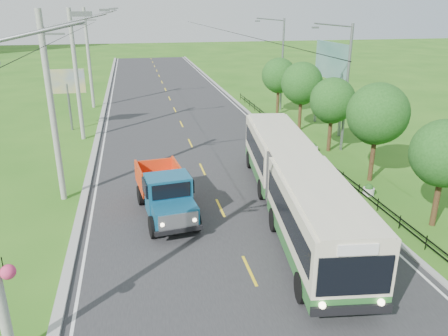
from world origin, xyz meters
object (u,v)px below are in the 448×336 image
object	(u,v)px
tree_fifth	(302,85)
planter_near	(369,190)
planter_far	(279,122)
bus	(294,179)
pole_near	(52,109)
tree_fourth	(332,103)
dump_truck	(165,190)
tree_second	(443,156)
planter_mid	(313,148)
tree_back	(279,77)
tree_third	(377,117)
streetlight_mid	(345,84)
pole_far	(89,58)
billboard_left	(67,85)
streetlight_far	(281,61)
billboard_right	(331,66)
pole_mid	(77,75)

from	to	relation	value
tree_fifth	planter_near	size ratio (longest dim) A/B	8.66
planter_far	bus	size ratio (longest dim) A/B	0.04
pole_near	planter_near	distance (m)	17.79
tree_fourth	planter_far	world-z (taller)	tree_fourth
dump_truck	tree_second	bearing A→B (deg)	-22.47
planter_mid	planter_far	distance (m)	8.00
tree_fourth	tree_back	distance (m)	12.00
tree_third	tree_back	bearing A→B (deg)	90.00
tree_fifth	streetlight_mid	distance (m)	6.28
tree_back	streetlight_mid	distance (m)	12.23
dump_truck	tree_third	bearing A→B (deg)	3.99
pole_far	planter_mid	bearing A→B (deg)	-48.41
tree_third	planter_far	distance (m)	14.40
tree_fifth	billboard_left	bearing A→B (deg)	168.72
tree_second	planter_far	distance (m)	20.16
pole_far	tree_fifth	distance (m)	22.25
planter_mid	billboard_left	xyz separation A→B (m)	(-18.10, 10.00, 3.58)
streetlight_mid	streetlight_far	xyz separation A→B (m)	(0.00, 14.00, 0.00)
tree_fourth	planter_far	distance (m)	8.62
pole_near	tree_fourth	world-z (taller)	pole_near
planter_far	pole_near	bearing A→B (deg)	-142.37
tree_back	planter_near	world-z (taller)	tree_back
tree_second	planter_far	xyz separation A→B (m)	(-1.26, 19.86, -3.23)
streetlight_mid	billboard_right	bearing A→B (deg)	74.56
billboard_right	tree_third	bearing A→B (deg)	-101.64
pole_far	streetlight_mid	world-z (taller)	pole_far
pole_near	tree_second	bearing A→B (deg)	-20.74
pole_far	tree_third	world-z (taller)	pole_far
bus	planter_mid	bearing A→B (deg)	69.06
pole_far	streetlight_mid	size ratio (longest dim) A/B	1.10
tree_fourth	billboard_right	bearing A→B (deg)	67.36
pole_mid	planter_mid	xyz separation A→B (m)	(16.86, -7.00, -4.81)
tree_third	bus	world-z (taller)	tree_third
tree_fourth	bus	distance (m)	11.73
streetlight_far	planter_far	distance (m)	7.84
planter_far	billboard_right	bearing A→B (deg)	-28.39
tree_fourth	billboard_right	size ratio (longest dim) A/B	0.74
planter_near	billboard_left	distance (m)	25.78
tree_fifth	bus	xyz separation A→B (m)	(-6.40, -15.69, -1.89)
billboard_right	bus	bearing A→B (deg)	-119.63
planter_far	tree_back	bearing A→B (deg)	73.12
tree_third	billboard_right	bearing A→B (deg)	78.36
billboard_left	streetlight_far	bearing A→B (deg)	11.23
tree_back	planter_far	size ratio (longest dim) A/B	8.21
pole_mid	tree_back	distance (m)	18.89
pole_mid	billboard_left	world-z (taller)	pole_mid
tree_fourth	planter_far	size ratio (longest dim) A/B	8.06
billboard_right	dump_truck	bearing A→B (deg)	-136.78
tree_back	streetlight_mid	world-z (taller)	streetlight_mid
tree_second	planter_near	bearing A→B (deg)	108.03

